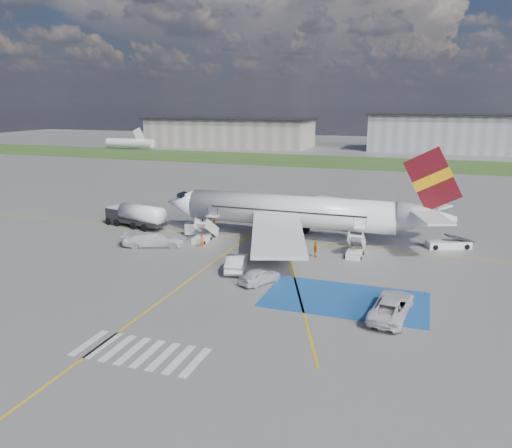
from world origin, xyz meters
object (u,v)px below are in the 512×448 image
object	(u,v)px
gpu_cart	(194,229)
van_white_a	(392,303)
car_silver_b	(236,262)
fuel_tanker	(136,218)
car_silver_a	(260,276)
airliner	(301,212)
van_white_b	(153,238)
belt_loader	(449,244)

from	to	relation	value
gpu_cart	van_white_a	xyz separation A→B (m)	(25.86, -17.00, 0.33)
gpu_cart	car_silver_b	bearing A→B (deg)	-59.12
fuel_tanker	van_white_a	distance (m)	39.54
car_silver_a	airliner	bearing A→B (deg)	-60.67
car_silver_b	van_white_b	bearing A→B (deg)	-34.77
gpu_cart	car_silver_b	world-z (taller)	car_silver_b
van_white_b	belt_loader	bearing A→B (deg)	-92.65
car_silver_a	van_white_b	world-z (taller)	van_white_b
gpu_cart	belt_loader	size ratio (longest dim) A/B	0.41
van_white_b	van_white_a	bearing A→B (deg)	-131.91
belt_loader	car_silver_b	distance (m)	25.87
fuel_tanker	gpu_cart	xyz separation A→B (m)	(9.23, -1.21, -0.58)
belt_loader	car_silver_a	size ratio (longest dim) A/B	1.27
van_white_b	car_silver_b	bearing A→B (deg)	-132.00
airliner	car_silver_b	distance (m)	14.60
car_silver_b	van_white_a	distance (m)	16.85
gpu_cart	belt_loader	xyz separation A→B (m)	(30.75, 4.67, -0.36)
fuel_tanker	car_silver_b	bearing A→B (deg)	-18.69
airliner	gpu_cart	bearing A→B (deg)	-167.04
belt_loader	van_white_a	world-z (taller)	van_white_a
airliner	fuel_tanker	bearing A→B (deg)	-175.30
belt_loader	van_white_a	size ratio (longest dim) A/B	0.95
car_silver_b	van_white_b	distance (m)	13.29
fuel_tanker	car_silver_b	world-z (taller)	fuel_tanker
gpu_cart	car_silver_a	bearing A→B (deg)	-57.17
fuel_tanker	car_silver_a	xyz separation A→B (m)	(22.77, -14.87, -0.60)
belt_loader	gpu_cart	bearing A→B (deg)	166.12
gpu_cart	belt_loader	bearing A→B (deg)	-3.29
car_silver_a	van_white_a	world-z (taller)	van_white_a
airliner	car_silver_b	xyz separation A→B (m)	(-3.19, -14.01, -2.54)
airliner	van_white_b	world-z (taller)	airliner
car_silver_a	car_silver_b	bearing A→B (deg)	-9.95
fuel_tanker	car_silver_a	size ratio (longest dim) A/B	2.22
belt_loader	van_white_b	distance (m)	34.74
gpu_cart	van_white_b	distance (m)	6.54
airliner	gpu_cart	world-z (taller)	airliner
fuel_tanker	gpu_cart	bearing A→B (deg)	5.94
airliner	car_silver_a	size ratio (longest dim) A/B	8.47
fuel_tanker	car_silver_a	bearing A→B (deg)	-19.72
van_white_a	van_white_b	world-z (taller)	van_white_a
fuel_tanker	car_silver_b	distance (m)	22.88
gpu_cart	van_white_b	bearing A→B (deg)	-122.06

